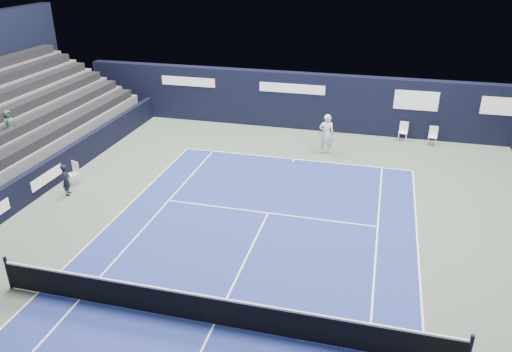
{
  "coord_description": "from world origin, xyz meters",
  "views": [
    {
      "loc": [
        3.74,
        -9.94,
        9.34
      ],
      "look_at": [
        -0.6,
        6.85,
        1.3
      ],
      "focal_mm": 35.0,
      "sensor_mm": 36.0,
      "label": 1
    }
  ],
  "objects_px": {
    "folding_chair_back_b": "(433,134)",
    "tennis_net": "(213,310)",
    "folding_chair_back_a": "(404,128)",
    "tennis_player": "(326,134)",
    "line_judge_chair": "(74,171)"
  },
  "relations": [
    {
      "from": "tennis_player",
      "to": "line_judge_chair",
      "type": "bearing_deg",
      "value": -148.08
    },
    {
      "from": "folding_chair_back_b",
      "to": "tennis_net",
      "type": "distance_m",
      "value": 16.89
    },
    {
      "from": "folding_chair_back_b",
      "to": "tennis_net",
      "type": "bearing_deg",
      "value": -105.69
    },
    {
      "from": "tennis_net",
      "to": "tennis_player",
      "type": "bearing_deg",
      "value": 84.18
    },
    {
      "from": "folding_chair_back_b",
      "to": "line_judge_chair",
      "type": "xyz_separation_m",
      "value": [
        -15.15,
        -8.71,
        0.01
      ]
    },
    {
      "from": "folding_chair_back_b",
      "to": "line_judge_chair",
      "type": "distance_m",
      "value": 17.48
    },
    {
      "from": "folding_chair_back_a",
      "to": "tennis_net",
      "type": "distance_m",
      "value": 16.7
    },
    {
      "from": "folding_chair_back_a",
      "to": "tennis_player",
      "type": "relative_size",
      "value": 0.5
    },
    {
      "from": "folding_chair_back_b",
      "to": "tennis_player",
      "type": "distance_m",
      "value": 5.76
    },
    {
      "from": "folding_chair_back_b",
      "to": "tennis_net",
      "type": "height_order",
      "value": "tennis_net"
    },
    {
      "from": "folding_chair_back_b",
      "to": "tennis_player",
      "type": "xyz_separation_m",
      "value": [
        -5.17,
        -2.49,
        0.44
      ]
    },
    {
      "from": "line_judge_chair",
      "to": "tennis_player",
      "type": "height_order",
      "value": "tennis_player"
    },
    {
      "from": "folding_chair_back_a",
      "to": "tennis_net",
      "type": "xyz_separation_m",
      "value": [
        -5.05,
        -15.92,
        -0.15
      ]
    },
    {
      "from": "folding_chair_back_b",
      "to": "tennis_net",
      "type": "relative_size",
      "value": 0.08
    },
    {
      "from": "folding_chair_back_b",
      "to": "line_judge_chair",
      "type": "bearing_deg",
      "value": -143.15
    }
  ]
}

